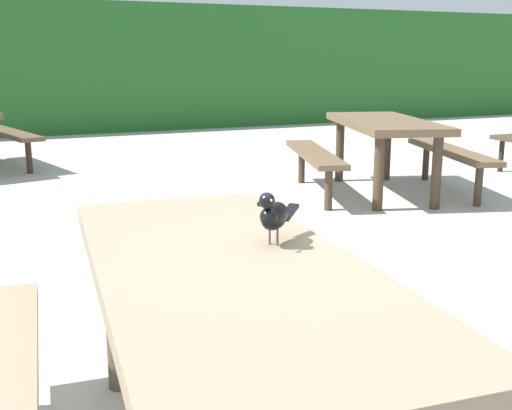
# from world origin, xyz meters

# --- Properties ---
(hedge_wall) EXTENTS (28.00, 2.33, 2.29)m
(hedge_wall) POSITION_xyz_m (0.00, 10.86, 1.15)
(hedge_wall) COLOR #235B23
(hedge_wall) RESTS_ON ground
(picnic_table_foreground) EXTENTS (1.83, 1.86, 0.74)m
(picnic_table_foreground) POSITION_xyz_m (-0.28, -0.12, 0.56)
(picnic_table_foreground) COLOR #84725B
(picnic_table_foreground) RESTS_ON ground
(bird_grackle) EXTENTS (0.23, 0.20, 0.18)m
(bird_grackle) POSITION_xyz_m (-0.08, -0.03, 0.84)
(bird_grackle) COLOR black
(bird_grackle) RESTS_ON picnic_table_foreground
(picnic_table_mid_right) EXTENTS (2.11, 2.13, 0.74)m
(picnic_table_mid_right) POSITION_xyz_m (2.74, 3.39, 0.56)
(picnic_table_mid_right) COLOR brown
(picnic_table_mid_right) RESTS_ON ground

